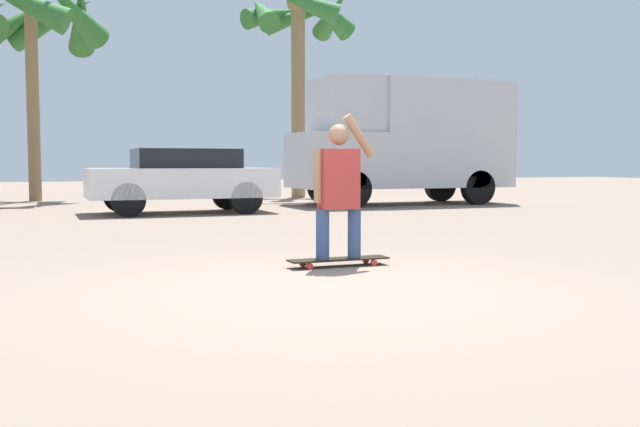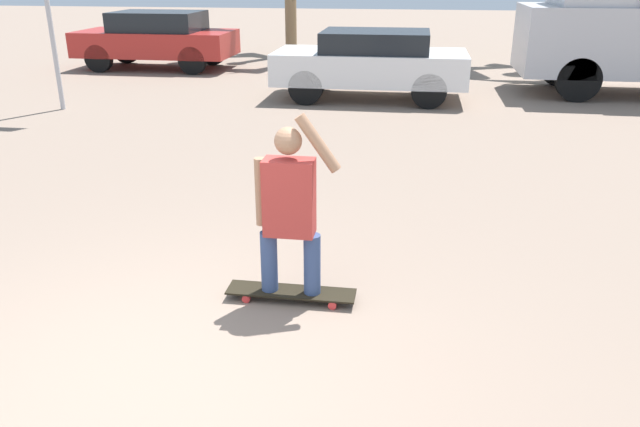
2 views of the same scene
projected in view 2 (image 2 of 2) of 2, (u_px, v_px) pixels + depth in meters
name	position (u px, v px, depth m)	size (l,w,h in m)	color
ground_plane	(160.00, 383.00, 4.24)	(80.00, 80.00, 0.00)	gray
skateboard	(291.00, 292.00, 5.27)	(1.09, 0.25, 0.09)	black
person_skateboarder	(289.00, 204.00, 4.97)	(0.69, 0.22, 1.53)	#384C7A
parked_car_white	(371.00, 62.00, 13.05)	(3.98, 1.85, 1.40)	black
parked_car_red	(157.00, 38.00, 16.95)	(4.18, 1.92, 1.51)	black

